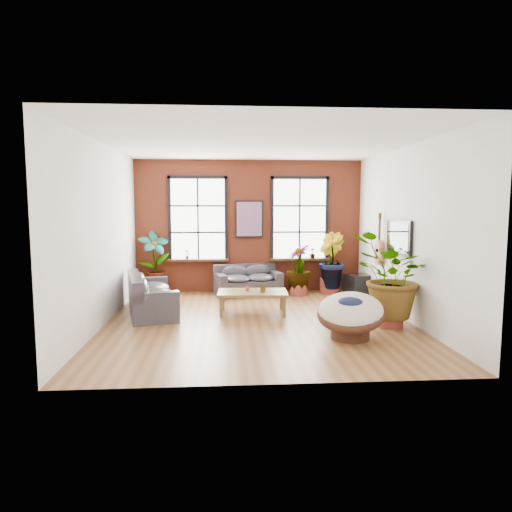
{
  "coord_description": "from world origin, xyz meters",
  "views": [
    {
      "loc": [
        -0.67,
        -8.9,
        2.31
      ],
      "look_at": [
        0.0,
        0.6,
        1.25
      ],
      "focal_mm": 32.0,
      "sensor_mm": 36.0,
      "label": 1
    }
  ],
  "objects_px": {
    "sofa_back": "(248,281)",
    "sofa_left": "(149,296)",
    "coffee_table": "(252,294)",
    "papasan_chair": "(351,313)"
  },
  "relations": [
    {
      "from": "sofa_left",
      "to": "coffee_table",
      "type": "relative_size",
      "value": 1.51
    },
    {
      "from": "sofa_left",
      "to": "coffee_table",
      "type": "xyz_separation_m",
      "value": [
        2.21,
        -0.13,
        0.04
      ]
    },
    {
      "from": "coffee_table",
      "to": "sofa_left",
      "type": "bearing_deg",
      "value": 179.51
    },
    {
      "from": "sofa_back",
      "to": "sofa_left",
      "type": "height_order",
      "value": "sofa_left"
    },
    {
      "from": "sofa_left",
      "to": "papasan_chair",
      "type": "bearing_deg",
      "value": -133.26
    },
    {
      "from": "sofa_back",
      "to": "sofa_left",
      "type": "distance_m",
      "value": 2.96
    },
    {
      "from": "sofa_left",
      "to": "papasan_chair",
      "type": "height_order",
      "value": "papasan_chair"
    },
    {
      "from": "sofa_left",
      "to": "sofa_back",
      "type": "bearing_deg",
      "value": -62.23
    },
    {
      "from": "sofa_back",
      "to": "papasan_chair",
      "type": "relative_size",
      "value": 1.21
    },
    {
      "from": "sofa_back",
      "to": "sofa_left",
      "type": "relative_size",
      "value": 0.8
    }
  ]
}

